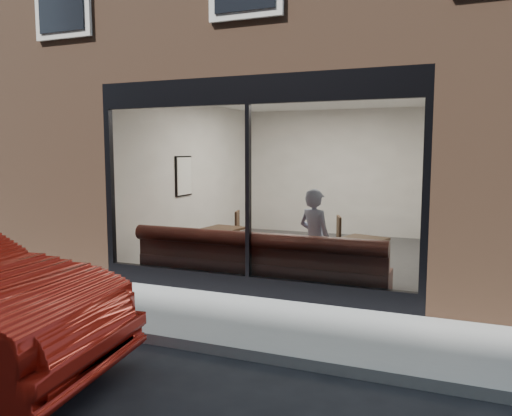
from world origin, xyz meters
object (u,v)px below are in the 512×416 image
at_px(banquette, 258,275).
at_px(person, 315,239).
at_px(cafe_table_right, 363,239).
at_px(cafe_chair_left, 228,246).
at_px(cafe_table_left, 223,229).
at_px(cafe_chair_right, 328,254).

height_order(banquette, person, person).
distance_m(cafe_table_right, cafe_chair_left, 3.12).
xyz_separation_m(banquette, cafe_chair_left, (-1.43, 1.93, 0.01)).
distance_m(cafe_table_left, cafe_chair_left, 1.09).
height_order(banquette, cafe_chair_right, banquette).
height_order(banquette, cafe_table_left, cafe_table_left).
relative_size(cafe_table_left, cafe_table_right, 0.98).
relative_size(banquette, cafe_table_right, 6.24).
height_order(banquette, cafe_chair_left, banquette).
bearing_deg(cafe_chair_right, cafe_table_left, 7.15).
relative_size(cafe_table_left, cafe_chair_right, 1.45).
xyz_separation_m(person, cafe_chair_left, (-2.23, 1.61, -0.54)).
bearing_deg(cafe_table_right, cafe_chair_right, 128.09).
bearing_deg(cafe_chair_left, cafe_chair_right, 163.38).
height_order(cafe_table_right, cafe_chair_right, cafe_table_right).
height_order(person, cafe_table_left, person).
height_order(cafe_chair_left, cafe_chair_right, same).
bearing_deg(cafe_chair_left, banquette, 111.02).
bearing_deg(cafe_chair_right, cafe_table_right, 108.57).
bearing_deg(cafe_table_left, cafe_chair_left, 110.02).
distance_m(cafe_table_right, cafe_chair_right, 1.41).
distance_m(banquette, person, 1.03).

